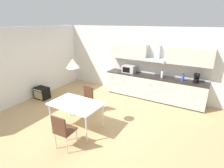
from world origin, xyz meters
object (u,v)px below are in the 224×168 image
(dining_table, at_px, (76,105))
(coffee_maker, at_px, (197,78))
(chair_near_right, at_px, (63,129))
(guitar_amp, at_px, (42,93))
(pendant_lamp, at_px, (73,63))
(bottle_white, at_px, (162,74))
(chair_far_left, at_px, (86,97))
(microwave, at_px, (129,69))
(bottle_blue, at_px, (183,78))

(dining_table, bearing_deg, coffee_maker, 48.75)
(coffee_maker, relative_size, dining_table, 0.22)
(chair_near_right, distance_m, guitar_amp, 3.20)
(pendant_lamp, bearing_deg, bottle_white, 63.39)
(guitar_amp, bearing_deg, chair_near_right, -30.67)
(chair_far_left, distance_m, pendant_lamp, 1.54)
(microwave, distance_m, coffee_maker, 2.39)
(dining_table, distance_m, chair_far_left, 0.87)
(microwave, bearing_deg, bottle_blue, 0.05)
(chair_near_right, bearing_deg, guitar_amp, 149.33)
(bottle_white, distance_m, chair_near_right, 3.92)
(chair_far_left, relative_size, chair_near_right, 1.00)
(chair_near_right, relative_size, guitar_amp, 1.67)
(guitar_amp, bearing_deg, coffee_maker, 22.82)
(bottle_blue, xyz_separation_m, pendant_lamp, (-2.16, -2.90, 0.81))
(bottle_white, bearing_deg, pendant_lamp, -116.61)
(pendant_lamp, bearing_deg, guitar_amp, 161.38)
(chair_near_right, bearing_deg, chair_far_left, 110.49)
(chair_near_right, bearing_deg, microwave, 92.07)
(coffee_maker, relative_size, chair_near_right, 0.34)
(chair_near_right, relative_size, pendant_lamp, 2.72)
(bottle_blue, xyz_separation_m, dining_table, (-2.16, -2.90, -0.30))
(microwave, bearing_deg, dining_table, -93.41)
(microwave, bearing_deg, guitar_amp, -141.46)
(bottle_blue, height_order, chair_near_right, bottle_blue)
(microwave, distance_m, bottle_white, 1.28)
(coffee_maker, xyz_separation_m, bottle_white, (-1.11, -0.01, -0.03))
(chair_far_left, xyz_separation_m, guitar_amp, (-2.14, 0.02, -0.31))
(chair_far_left, bearing_deg, guitar_amp, 179.58)
(bottle_blue, xyz_separation_m, guitar_amp, (-4.59, -2.08, -0.78))
(microwave, height_order, pendant_lamp, pendant_lamp)
(bottle_white, distance_m, guitar_amp, 4.49)
(bottle_white, xyz_separation_m, chair_near_right, (-1.15, -3.71, -0.48))
(pendant_lamp, bearing_deg, bottle_blue, 53.33)
(microwave, xyz_separation_m, coffee_maker, (2.39, 0.03, 0.01))
(microwave, bearing_deg, pendant_lamp, -93.41)
(pendant_lamp, bearing_deg, chair_far_left, 110.12)
(chair_near_right, bearing_deg, dining_table, 110.86)
(bottle_blue, relative_size, pendant_lamp, 0.82)
(bottle_blue, distance_m, dining_table, 3.62)
(dining_table, bearing_deg, pendant_lamp, 75.96)
(coffee_maker, distance_m, chair_far_left, 3.59)
(bottle_blue, distance_m, bottle_white, 0.70)
(dining_table, relative_size, chair_near_right, 1.55)
(chair_far_left, bearing_deg, dining_table, -69.88)
(bottle_blue, bearing_deg, coffee_maker, 3.49)
(microwave, xyz_separation_m, bottle_white, (1.28, 0.01, -0.02))
(chair_near_right, xyz_separation_m, pendant_lamp, (-0.31, 0.80, 1.28))
(bottle_white, bearing_deg, microwave, -179.44)
(bottle_blue, bearing_deg, chair_far_left, -139.51)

